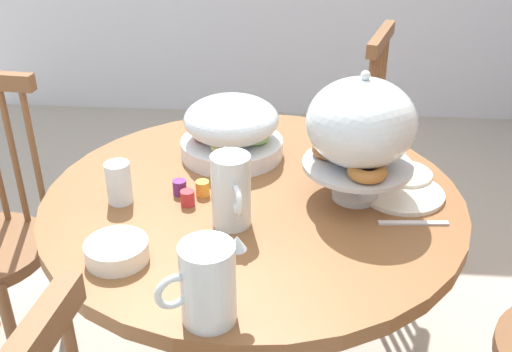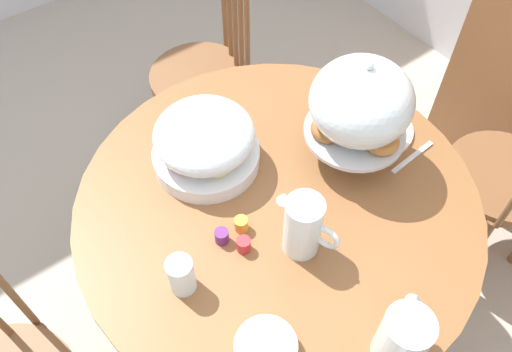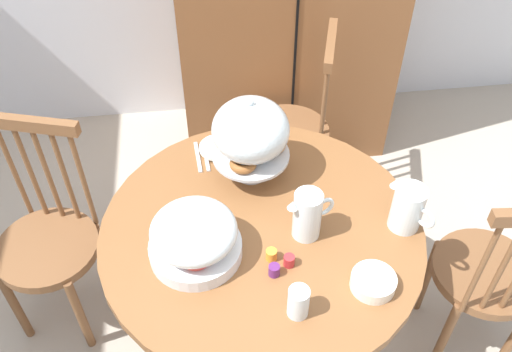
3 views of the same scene
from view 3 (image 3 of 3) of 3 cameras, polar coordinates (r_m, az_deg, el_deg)
The scene contains 18 objects.
dining_table at distance 2.09m, azimuth 0.52°, elevation -9.46°, with size 1.10×1.10×0.74m.
windsor_chair_by_cabinet at distance 2.30m, azimuth 22.53°, elevation -9.51°, with size 0.40×0.40×0.97m.
windsor_chair_facing_door at distance 2.70m, azimuth 3.77°, elevation 4.41°, with size 0.42×0.42×0.97m.
windsor_chair_far_side at distance 2.37m, azimuth -20.25°, elevation -6.42°, with size 0.42×0.42×0.97m.
pastry_stand_with_dome at distance 1.95m, azimuth -0.54°, elevation 4.42°, with size 0.28×0.28×0.34m.
fruit_platter_covered at distance 1.78m, azimuth -6.30°, elevation -6.18°, with size 0.30×0.30×0.18m.
orange_juice_pitcher at distance 1.92m, azimuth 15.15°, elevation -3.33°, with size 0.13×0.17×0.17m.
milk_pitcher at distance 1.83m, azimuth 5.25°, elevation -4.12°, with size 0.17×0.09×0.18m.
china_plate_large at distance 2.16m, azimuth -1.48°, elevation 2.59°, with size 0.22×0.22×0.01m, color white.
china_plate_small at distance 2.17m, azimuth -3.85°, elevation 2.93°, with size 0.15×0.15×0.01m, color white.
cereal_bowl at distance 1.78m, azimuth 11.85°, elevation -10.53°, with size 0.14×0.14×0.04m, color white.
drinking_glass at distance 1.67m, azimuth 4.34°, elevation -12.69°, with size 0.06×0.06×0.11m, color silver.
jam_jar_strawberry at distance 1.79m, azimuth 3.39°, elevation -8.61°, with size 0.04×0.04×0.04m, color #B7282D.
jam_jar_apricot at distance 1.81m, azimuth 1.57°, elevation -8.02°, with size 0.04×0.04×0.04m, color orange.
jam_jar_grape at distance 1.77m, azimuth 1.86°, elevation -9.57°, with size 0.04×0.04×0.04m, color #5B2366.
table_knife at distance 2.15m, azimuth -5.15°, elevation 2.05°, with size 0.17×0.01×0.01m, color silver.
dinner_fork at distance 2.15m, azimuth -5.94°, elevation 1.94°, with size 0.17×0.01×0.01m, color silver.
soup_spoon at distance 2.19m, azimuth 2.15°, elevation 3.00°, with size 0.17×0.01×0.01m, color silver.
Camera 3 is at (-0.22, -1.06, 2.20)m, focal length 39.26 mm.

